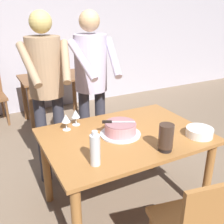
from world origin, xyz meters
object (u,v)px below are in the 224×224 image
cake_on_platter (120,129)px  hurricane_lamp (166,138)px  plate_stack (200,132)px  water_bottle (95,149)px  wine_glass_near (66,119)px  cake_knife (112,122)px  wine_glass_far (76,114)px  person_standing_beside (46,83)px  background_table (54,86)px  main_dining_table (125,146)px  person_cutting_cake (92,78)px

cake_on_platter → hurricane_lamp: hurricane_lamp is taller
plate_stack → water_bottle: size_ratio=0.88×
wine_glass_near → water_bottle: (0.00, -0.61, 0.01)m
cake_on_platter → cake_knife: (-0.06, 0.03, 0.06)m
wine_glass_far → person_standing_beside: size_ratio=0.08×
person_standing_beside → background_table: size_ratio=1.72×
main_dining_table → background_table: (0.03, 2.26, -0.06)m
wine_glass_far → water_bottle: size_ratio=0.58×
main_dining_table → person_standing_beside: bearing=122.0°
plate_stack → water_bottle: (-0.93, 0.01, 0.08)m
cake_on_platter → person_standing_beside: (-0.41, 0.70, 0.27)m
cake_knife → wine_glass_far: (-0.19, 0.32, -0.01)m
water_bottle → cake_on_platter: bearing=40.3°
background_table → hurricane_lamp: bearing=-87.8°
hurricane_lamp → background_table: (-0.10, 2.63, -0.28)m
cake_on_platter → cake_knife: bearing=152.4°
person_cutting_cake → background_table: 1.65m
cake_on_platter → plate_stack: 0.65m
main_dining_table → plate_stack: plate_stack is taller
person_cutting_cake → person_standing_beside: size_ratio=1.00×
person_standing_beside → water_bottle: bearing=-87.6°
person_cutting_cake → background_table: person_cutting_cake is taller
hurricane_lamp → wine_glass_far: bearing=120.0°
cake_knife → plate_stack: bearing=-29.5°
main_dining_table → hurricane_lamp: bearing=-70.8°
wine_glass_far → cake_knife: bearing=-58.9°
wine_glass_near → plate_stack: bearing=-33.6°
person_cutting_cake → water_bottle: bearing=-112.5°
main_dining_table → person_standing_beside: person_standing_beside is taller
plate_stack → background_table: plate_stack is taller
cake_on_platter → person_cutting_cake: size_ratio=0.20×
cake_on_platter → background_table: cake_on_platter is taller
plate_stack → background_table: 2.63m
person_standing_beside → plate_stack: bearing=-46.4°
cake_on_platter → hurricane_lamp: 0.42m
cake_on_platter → wine_glass_far: 0.44m
wine_glass_far → background_table: wine_glass_far is taller
wine_glass_near → wine_glass_far: same height
cake_knife → water_bottle: 0.46m
hurricane_lamp → person_cutting_cake: person_cutting_cake is taller
person_cutting_cake → person_standing_beside: 0.45m
wine_glass_far → wine_glass_near: bearing=-151.9°
cake_knife → hurricane_lamp: 0.47m
background_table → plate_stack: bearing=-79.0°
wine_glass_far → hurricane_lamp: hurricane_lamp is taller
water_bottle → person_cutting_cake: size_ratio=0.15×
main_dining_table → wine_glass_far: 0.52m
cake_on_platter → wine_glass_far: bearing=126.0°
background_table → wine_glass_near: bearing=-102.5°
person_cutting_cake → person_standing_beside: (-0.45, 0.03, 0.00)m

